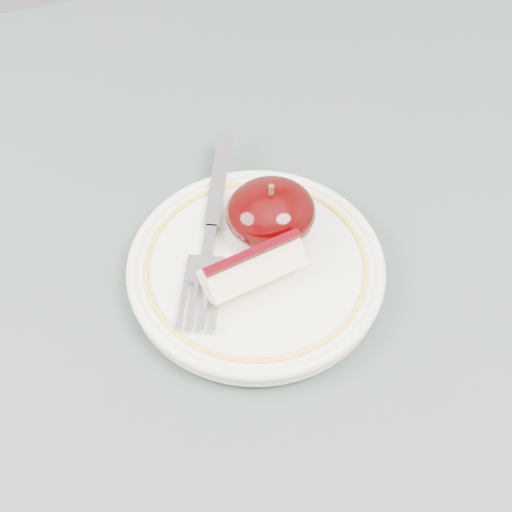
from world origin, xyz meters
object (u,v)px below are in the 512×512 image
object	(u,v)px
fork	(211,228)
apple_half	(271,213)
plate	(256,268)
table	(198,402)

from	to	relation	value
fork	apple_half	bearing A→B (deg)	-83.17
plate	apple_half	distance (m)	0.04
plate	apple_half	size ratio (longest dim) A/B	2.83
table	apple_half	bearing A→B (deg)	39.64
plate	fork	bearing A→B (deg)	120.15
table	plate	bearing A→B (deg)	33.59
table	plate	xyz separation A→B (m)	(0.06, 0.04, 0.10)
apple_half	fork	size ratio (longest dim) A/B	0.36
table	fork	world-z (taller)	fork
plate	table	bearing A→B (deg)	-146.41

